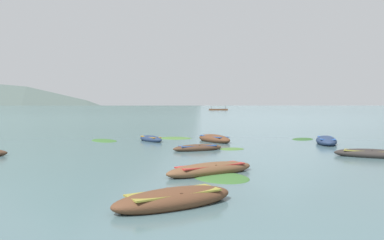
{
  "coord_description": "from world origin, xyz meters",
  "views": [
    {
      "loc": [
        -1.56,
        -5.39,
        2.99
      ],
      "look_at": [
        -0.85,
        57.96,
        0.45
      ],
      "focal_mm": 36.51,
      "sensor_mm": 36.0,
      "label": 1
    }
  ],
  "objects": [
    {
      "name": "weed_patch_3",
      "position": [
        -0.22,
        10.49,
        0.0
      ],
      "size": [
        3.13,
        3.55,
        0.14
      ],
      "primitive_type": "ellipsoid",
      "rotation": [
        0.0,
        0.0,
        1.97
      ],
      "color": "#38662D",
      "rests_on": "ground"
    },
    {
      "name": "weed_patch_1",
      "position": [
        1.37,
        20.55,
        0.0
      ],
      "size": [
        2.09,
        1.88,
        0.14
      ],
      "primitive_type": "ellipsoid",
      "rotation": [
        0.0,
        0.0,
        1.89
      ],
      "color": "#477033",
      "rests_on": "ground"
    },
    {
      "name": "rowboat_2",
      "position": [
        -0.91,
        19.84,
        0.16
      ],
      "size": [
        3.51,
        2.19,
        0.5
      ],
      "color": "#4C3323",
      "rests_on": "ground"
    },
    {
      "name": "weed_patch_0",
      "position": [
        -2.68,
        28.97,
        0.0
      ],
      "size": [
        3.81,
        3.54,
        0.14
      ],
      "primitive_type": "ellipsoid",
      "rotation": [
        0.0,
        0.0,
        2.7
      ],
      "color": "#477033",
      "rests_on": "ground"
    },
    {
      "name": "rowboat_0",
      "position": [
        -4.55,
        26.21,
        0.18
      ],
      "size": [
        2.58,
        3.11,
        0.58
      ],
      "color": "navy",
      "rests_on": "ground"
    },
    {
      "name": "mountain_3",
      "position": [
        456.5,
        1781.77,
        230.18
      ],
      "size": [
        1423.28,
        1423.28,
        460.36
      ],
      "primitive_type": "cone",
      "color": "slate",
      "rests_on": "ground"
    },
    {
      "name": "mountain_1",
      "position": [
        -556.49,
        1712.54,
        290.96
      ],
      "size": [
        1581.88,
        1581.88,
        581.91
      ],
      "primitive_type": "cone",
      "color": "#4C5B56",
      "rests_on": "ground"
    },
    {
      "name": "ferry_1",
      "position": [
        14.03,
        192.4,
        0.45
      ],
      "size": [
        9.83,
        4.68,
        2.54
      ],
      "color": "brown",
      "rests_on": "ground"
    },
    {
      "name": "ground_plane",
      "position": [
        0.0,
        1500.0,
        0.0
      ],
      "size": [
        6000.0,
        6000.0,
        0.0
      ],
      "primitive_type": "plane",
      "color": "slate"
    },
    {
      "name": "rowboat_6",
      "position": [
        8.96,
        23.98,
        0.23
      ],
      "size": [
        2.52,
        4.63,
        0.74
      ],
      "color": "navy",
      "rests_on": "ground"
    },
    {
      "name": "rowboat_7",
      "position": [
        -0.57,
        11.24,
        0.19
      ],
      "size": [
        4.31,
        3.38,
        0.62
      ],
      "color": "brown",
      "rests_on": "ground"
    },
    {
      "name": "rowboat_4",
      "position": [
        8.87,
        16.41,
        0.19
      ],
      "size": [
        4.14,
        2.81,
        0.6
      ],
      "color": "#2D2826",
      "rests_on": "ground"
    },
    {
      "name": "rowboat_5",
      "position": [
        0.56,
        25.71,
        0.23
      ],
      "size": [
        3.16,
        4.08,
        0.74
      ],
      "color": "brown",
      "rests_on": "ground"
    },
    {
      "name": "mountain_2",
      "position": [
        -106.01,
        2099.64,
        198.75
      ],
      "size": [
        1351.22,
        1351.22,
        397.5
      ],
      "primitive_type": "cone",
      "color": "slate",
      "rests_on": "ground"
    },
    {
      "name": "rowboat_3",
      "position": [
        -1.96,
        5.96,
        0.21
      ],
      "size": [
        4.0,
        3.13,
        0.67
      ],
      "color": "brown",
      "rests_on": "ground"
    },
    {
      "name": "weed_patch_2",
      "position": [
        -8.44,
        26.67,
        0.0
      ],
      "size": [
        3.31,
        3.94,
        0.14
      ],
      "primitive_type": "ellipsoid",
      "rotation": [
        0.0,
        0.0,
        2.09
      ],
      "color": "#38662D",
      "rests_on": "ground"
    },
    {
      "name": "weed_patch_4",
      "position": [
        8.32,
        27.85,
        0.0
      ],
      "size": [
        2.83,
        3.27,
        0.14
      ],
      "primitive_type": "ellipsoid",
      "rotation": [
        0.0,
        0.0,
        1.06
      ],
      "color": "#2D5628",
      "rests_on": "ground"
    }
  ]
}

